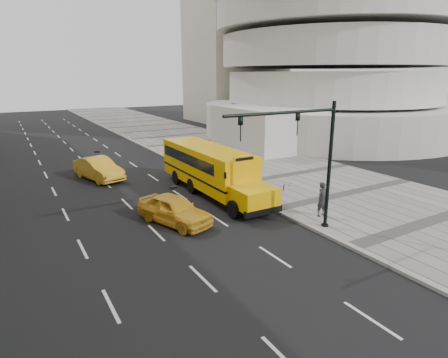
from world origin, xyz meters
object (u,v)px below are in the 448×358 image
school_bus (209,166)px  taxi_far (98,169)px  taxi_near (174,210)px  pedestrian (323,199)px  traffic_signal (309,153)px

school_bus → taxi_far: (-5.65, 6.94, -0.95)m
taxi_near → taxi_far: size_ratio=0.90×
school_bus → pedestrian: bearing=-68.2°
taxi_near → traffic_signal: bearing=-62.6°
school_bus → pedestrian: size_ratio=6.08×
school_bus → taxi_far: bearing=129.1°
taxi_far → traffic_signal: (6.34, -15.44, 3.28)m
taxi_far → pedestrian: 16.71m
taxi_near → traffic_signal: size_ratio=0.70×
pedestrian → traffic_signal: (-2.26, -1.11, 2.99)m
school_bus → taxi_near: 5.84m
pedestrian → taxi_far: bearing=119.8°
school_bus → taxi_near: size_ratio=2.59×
school_bus → pedestrian: school_bus is taller
taxi_far → taxi_near: bearing=-97.5°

